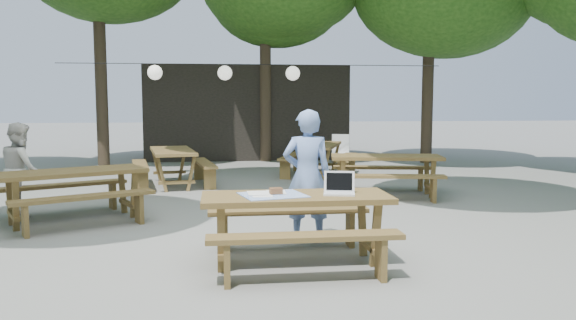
# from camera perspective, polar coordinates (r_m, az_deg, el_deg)

# --- Properties ---
(ground) EXTENTS (80.00, 80.00, 0.00)m
(ground) POSITION_cam_1_polar(r_m,az_deg,el_deg) (7.52, -4.12, -7.42)
(ground) COLOR slate
(ground) RESTS_ON ground
(pavilion) EXTENTS (6.00, 3.00, 2.80)m
(pavilion) POSITION_cam_1_polar(r_m,az_deg,el_deg) (17.83, -4.31, 4.88)
(pavilion) COLOR black
(pavilion) RESTS_ON ground
(main_picnic_table) EXTENTS (2.00, 1.58, 0.75)m
(main_picnic_table) POSITION_cam_1_polar(r_m,az_deg,el_deg) (6.06, 0.82, -6.93)
(main_picnic_table) COLOR brown
(main_picnic_table) RESTS_ON ground
(picnic_table_nw) EXTENTS (2.41, 2.26, 0.75)m
(picnic_table_nw) POSITION_cam_1_polar(r_m,az_deg,el_deg) (8.73, -20.96, -3.34)
(picnic_table_nw) COLOR brown
(picnic_table_nw) RESTS_ON ground
(picnic_table_ne) EXTENTS (2.15, 1.90, 0.75)m
(picnic_table_ne) POSITION_cam_1_polar(r_m,az_deg,el_deg) (10.51, 9.90, -1.50)
(picnic_table_ne) COLOR brown
(picnic_table_ne) RESTS_ON ground
(picnic_table_far_w) EXTENTS (1.88, 2.14, 0.75)m
(picnic_table_far_w) POSITION_cam_1_polar(r_m,az_deg,el_deg) (11.83, -11.63, -0.71)
(picnic_table_far_w) COLOR brown
(picnic_table_far_w) RESTS_ON ground
(picnic_table_far_e) EXTENTS (2.12, 2.32, 0.75)m
(picnic_table_far_e) POSITION_cam_1_polar(r_m,az_deg,el_deg) (13.14, 3.18, 0.07)
(picnic_table_far_e) COLOR brown
(picnic_table_far_e) RESTS_ON ground
(woman) EXTENTS (0.64, 0.46, 1.64)m
(woman) POSITION_cam_1_polar(r_m,az_deg,el_deg) (6.93, 1.95, -1.65)
(woman) COLOR #7C9DE2
(woman) RESTS_ON ground
(second_person) EXTENTS (0.78, 0.86, 1.43)m
(second_person) POSITION_cam_1_polar(r_m,az_deg,el_deg) (9.40, -25.48, -0.88)
(second_person) COLOR silver
(second_person) RESTS_ON ground
(plastic_chair) EXTENTS (0.53, 0.53, 0.90)m
(plastic_chair) POSITION_cam_1_polar(r_m,az_deg,el_deg) (14.30, 5.33, 0.01)
(plastic_chair) COLOR white
(plastic_chair) RESTS_ON ground
(laptop) EXTENTS (0.38, 0.32, 0.24)m
(laptop) POSITION_cam_1_polar(r_m,az_deg,el_deg) (6.06, 5.22, -2.87)
(laptop) COLOR white
(laptop) RESTS_ON main_picnic_table
(tabletop_clutter) EXTENTS (0.76, 0.69, 0.08)m
(tabletop_clutter) POSITION_cam_1_polar(r_m,az_deg,el_deg) (5.97, -1.56, -3.47)
(tabletop_clutter) COLOR #3C6ECD
(tabletop_clutter) RESTS_ON main_picnic_table
(paper_lanterns) EXTENTS (9.00, 0.34, 0.38)m
(paper_lanterns) POSITION_cam_1_polar(r_m,az_deg,el_deg) (13.32, -6.37, 8.80)
(paper_lanterns) COLOR black
(paper_lanterns) RESTS_ON ground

